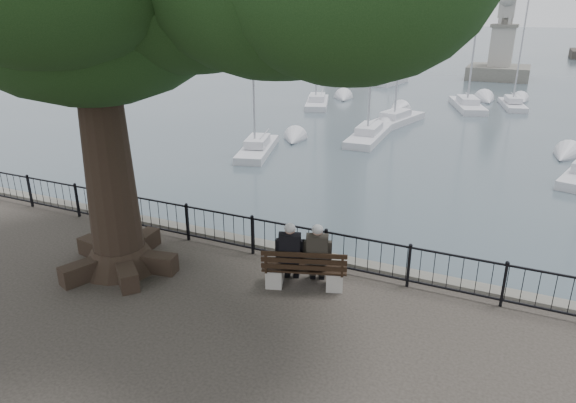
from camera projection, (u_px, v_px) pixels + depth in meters
The scene contains 13 objects.
harbor at pixel (296, 270), 13.52m from camera, with size 260.00×260.00×1.20m.
railing at pixel (288, 241), 12.72m from camera, with size 22.06×0.06×1.00m.
bench at pixel (304, 274), 11.58m from camera, with size 1.98×1.14×1.00m.
person_left at pixel (291, 256), 11.58m from camera, with size 0.63×0.87×1.59m.
person_right at pixel (317, 257), 11.52m from camera, with size 0.63×0.87×1.59m.
lion_monument at pixel (500, 57), 52.01m from camera, with size 5.90×5.90×8.73m.
sailboat_a at pixel (257, 147), 26.08m from camera, with size 2.62×5.03×9.87m.
sailboat_b at pixel (369, 134), 28.68m from camera, with size 1.71×5.46×11.22m.
sailboat_e at pixel (317, 101), 38.48m from camera, with size 3.18×5.65×11.20m.
sailboat_f at pixel (467, 104), 37.36m from camera, with size 3.36×6.09×11.67m.
sailboat_h at pixel (391, 80), 49.17m from camera, with size 2.31×5.59×11.92m.
sailboat_i at pixel (513, 103), 37.75m from camera, with size 2.30×4.95×9.68m.
sailboat_j at pixel (395, 118), 32.50m from camera, with size 2.78×5.76×12.76m.
Camera 1 is at (4.80, -7.99, 6.00)m, focal length 32.00 mm.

